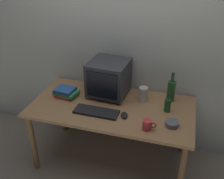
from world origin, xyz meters
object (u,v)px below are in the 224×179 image
object	(u,v)px
crt_monitor	(109,78)
book_stack	(66,92)
computer_mouse	(124,115)
cd_spindle	(172,124)
keyboard	(96,112)
mug	(148,125)
bottle_short	(168,105)
bottle_tall	(171,90)
metal_canister	(143,94)

from	to	relation	value
crt_monitor	book_stack	distance (m)	0.47
computer_mouse	cd_spindle	world-z (taller)	cd_spindle
keyboard	mug	world-z (taller)	mug
crt_monitor	computer_mouse	world-z (taller)	crt_monitor
crt_monitor	keyboard	world-z (taller)	crt_monitor
bottle_short	book_stack	world-z (taller)	bottle_short
book_stack	cd_spindle	size ratio (longest dim) A/B	2.12
mug	book_stack	bearing A→B (deg)	161.29
crt_monitor	bottle_short	bearing A→B (deg)	-13.34
bottle_tall	crt_monitor	bearing A→B (deg)	-175.11
book_stack	keyboard	bearing A→B (deg)	-26.18
book_stack	metal_canister	bearing A→B (deg)	10.13
cd_spindle	crt_monitor	bearing A→B (deg)	151.71
bottle_tall	bottle_short	xyz separation A→B (m)	(-0.01, -0.20, -0.05)
computer_mouse	mug	size ratio (longest dim) A/B	0.83
keyboard	computer_mouse	xyz separation A→B (m)	(0.27, 0.01, 0.01)
book_stack	metal_canister	xyz separation A→B (m)	(0.78, 0.14, 0.03)
bottle_tall	cd_spindle	bearing A→B (deg)	-82.57
bottle_short	crt_monitor	bearing A→B (deg)	166.66
crt_monitor	mug	size ratio (longest dim) A/B	3.40
crt_monitor	bottle_short	xyz separation A→B (m)	(0.62, -0.15, -0.12)
computer_mouse	bottle_tall	size ratio (longest dim) A/B	0.32
book_stack	cd_spindle	world-z (taller)	book_stack
bottle_tall	bottle_short	world-z (taller)	bottle_tall
bottle_tall	mug	world-z (taller)	bottle_tall
mug	metal_canister	size ratio (longest dim) A/B	0.80
crt_monitor	bottle_short	world-z (taller)	crt_monitor
book_stack	bottle_tall	bearing A→B (deg)	11.91
keyboard	computer_mouse	bearing A→B (deg)	3.74
metal_canister	bottle_tall	bearing A→B (deg)	17.05
crt_monitor	mug	distance (m)	0.70
computer_mouse	cd_spindle	size ratio (longest dim) A/B	0.83
bottle_short	cd_spindle	xyz separation A→B (m)	(0.06, -0.22, -0.05)
bottle_tall	mug	xyz separation A→B (m)	(-0.14, -0.53, -0.07)
crt_monitor	book_stack	size ratio (longest dim) A/B	1.60
computer_mouse	metal_canister	bearing A→B (deg)	54.62
computer_mouse	mug	distance (m)	0.26
bottle_short	metal_canister	xyz separation A→B (m)	(-0.25, 0.12, 0.00)
bottle_short	cd_spindle	bearing A→B (deg)	-73.68
book_stack	mug	xyz separation A→B (m)	(0.90, -0.31, -0.00)
mug	cd_spindle	bearing A→B (deg)	28.06
keyboard	metal_canister	bearing A→B (deg)	42.64
keyboard	cd_spindle	world-z (taller)	cd_spindle
computer_mouse	mug	bearing A→B (deg)	-44.10
bottle_tall	book_stack	world-z (taller)	bottle_tall
bottle_tall	cd_spindle	size ratio (longest dim) A/B	2.62
keyboard	computer_mouse	distance (m)	0.27
bottle_tall	cd_spindle	world-z (taller)	bottle_tall
crt_monitor	metal_canister	world-z (taller)	crt_monitor
computer_mouse	bottle_tall	xyz separation A→B (m)	(0.37, 0.41, 0.10)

